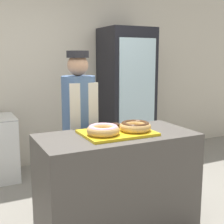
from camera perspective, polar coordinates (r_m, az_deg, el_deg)
name	(u,v)px	position (r m, az deg, el deg)	size (l,w,h in m)	color
wall_back	(50,72)	(4.64, -11.22, 7.23)	(8.00, 0.06, 2.70)	beige
display_counter	(117,183)	(2.86, 0.91, -12.87)	(1.38, 0.67, 0.90)	#4C4742
serving_tray	(117,133)	(2.72, 0.93, -3.83)	(0.61, 0.44, 0.02)	yellow
donut_light_glaze	(103,130)	(2.60, -1.62, -3.22)	(0.28, 0.28, 0.08)	tan
donut_chocolate_glaze	(135,126)	(2.73, 4.26, -2.56)	(0.28, 0.28, 0.08)	tan
brownie_back_left	(104,127)	(2.82, -1.53, -2.70)	(0.09, 0.09, 0.03)	black
brownie_back_right	(115,126)	(2.87, 0.50, -2.49)	(0.09, 0.09, 0.03)	black
baker_person	(79,126)	(3.25, -6.01, -2.50)	(0.35, 0.35, 1.63)	#4C4C51
beverage_fridge	(126,95)	(4.70, 2.63, 3.05)	(0.70, 0.66, 1.98)	black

